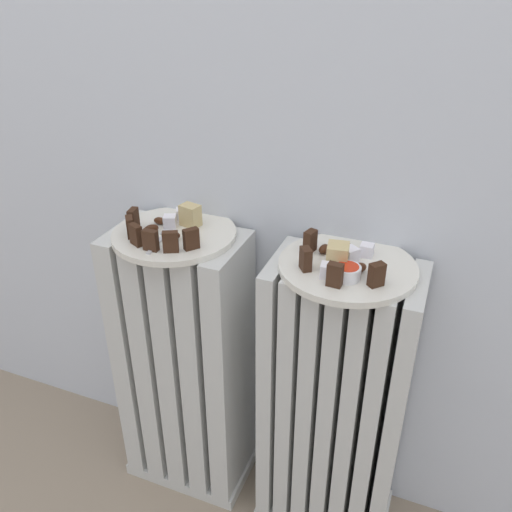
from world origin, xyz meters
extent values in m
cube|color=silver|center=(-0.17, 0.28, 0.01)|extent=(0.29, 0.18, 0.03)
cube|color=silver|center=(-0.29, 0.28, 0.35)|extent=(0.04, 0.18, 0.64)
cube|color=silver|center=(-0.23, 0.28, 0.35)|extent=(0.04, 0.18, 0.64)
cube|color=silver|center=(-0.17, 0.28, 0.35)|extent=(0.04, 0.18, 0.64)
cube|color=silver|center=(-0.12, 0.28, 0.35)|extent=(0.04, 0.18, 0.64)
cube|color=silver|center=(-0.06, 0.28, 0.35)|extent=(0.04, 0.18, 0.64)
cube|color=silver|center=(0.17, 0.28, 0.01)|extent=(0.29, 0.18, 0.03)
cube|color=silver|center=(0.05, 0.28, 0.35)|extent=(0.03, 0.18, 0.64)
cube|color=silver|center=(0.09, 0.28, 0.35)|extent=(0.03, 0.18, 0.64)
cube|color=silver|center=(0.13, 0.28, 0.35)|extent=(0.03, 0.18, 0.64)
cube|color=silver|center=(0.17, 0.28, 0.35)|extent=(0.03, 0.18, 0.64)
cube|color=silver|center=(0.22, 0.28, 0.35)|extent=(0.03, 0.18, 0.64)
cube|color=silver|center=(0.26, 0.28, 0.35)|extent=(0.03, 0.18, 0.64)
cube|color=silver|center=(0.30, 0.28, 0.35)|extent=(0.03, 0.18, 0.64)
cylinder|color=silver|center=(-0.17, 0.28, 0.67)|extent=(0.25, 0.25, 0.01)
cylinder|color=silver|center=(0.17, 0.28, 0.67)|extent=(0.25, 0.25, 0.01)
cube|color=#382114|center=(-0.26, 0.27, 0.70)|extent=(0.02, 0.03, 0.04)
cube|color=#382114|center=(-0.24, 0.23, 0.70)|extent=(0.03, 0.03, 0.04)
cube|color=#382114|center=(-0.21, 0.21, 0.70)|extent=(0.03, 0.02, 0.04)
cube|color=#382114|center=(-0.18, 0.20, 0.70)|extent=(0.03, 0.01, 0.04)
cube|color=#382114|center=(-0.14, 0.20, 0.70)|extent=(0.03, 0.02, 0.04)
cube|color=#382114|center=(-0.11, 0.23, 0.70)|extent=(0.03, 0.03, 0.04)
cube|color=tan|center=(-0.16, 0.32, 0.70)|extent=(0.04, 0.04, 0.04)
cube|color=white|center=(-0.19, 0.34, 0.69)|extent=(0.03, 0.03, 0.02)
cube|color=white|center=(-0.19, 0.29, 0.69)|extent=(0.03, 0.03, 0.02)
ellipsoid|color=#3D1E0F|center=(-0.22, 0.30, 0.69)|extent=(0.03, 0.02, 0.01)
ellipsoid|color=#3D1E0F|center=(-0.16, 0.25, 0.69)|extent=(0.03, 0.03, 0.02)
ellipsoid|color=#3D1E0F|center=(-0.13, 0.27, 0.69)|extent=(0.03, 0.03, 0.02)
ellipsoid|color=#3D1E0F|center=(-0.21, 0.26, 0.69)|extent=(0.03, 0.03, 0.02)
cube|color=#382114|center=(0.10, 0.30, 0.70)|extent=(0.02, 0.03, 0.04)
cube|color=#382114|center=(0.11, 0.23, 0.70)|extent=(0.03, 0.03, 0.04)
cube|color=#382114|center=(0.17, 0.20, 0.70)|extent=(0.03, 0.02, 0.04)
cube|color=#382114|center=(0.23, 0.23, 0.70)|extent=(0.03, 0.03, 0.04)
cube|color=tan|center=(0.16, 0.26, 0.70)|extent=(0.04, 0.04, 0.04)
cube|color=white|center=(0.15, 0.22, 0.69)|extent=(0.03, 0.03, 0.02)
cube|color=white|center=(0.18, 0.29, 0.69)|extent=(0.04, 0.04, 0.03)
cube|color=white|center=(0.23, 0.25, 0.69)|extent=(0.03, 0.03, 0.02)
cube|color=white|center=(0.20, 0.32, 0.69)|extent=(0.02, 0.02, 0.02)
ellipsoid|color=#3D1E0F|center=(0.16, 0.33, 0.69)|extent=(0.03, 0.03, 0.01)
ellipsoid|color=#3D1E0F|center=(0.20, 0.26, 0.69)|extent=(0.03, 0.03, 0.02)
ellipsoid|color=#3D1E0F|center=(0.13, 0.30, 0.69)|extent=(0.02, 0.03, 0.02)
cylinder|color=white|center=(0.18, 0.23, 0.69)|extent=(0.05, 0.05, 0.02)
cylinder|color=red|center=(0.18, 0.23, 0.70)|extent=(0.04, 0.04, 0.01)
cube|color=#B7B7BC|center=(-0.18, 0.21, 0.68)|extent=(0.02, 0.07, 0.00)
cube|color=#B7B7BC|center=(-0.19, 0.27, 0.68)|extent=(0.02, 0.02, 0.00)
camera|label=1|loc=(0.32, -0.53, 1.14)|focal=36.88mm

